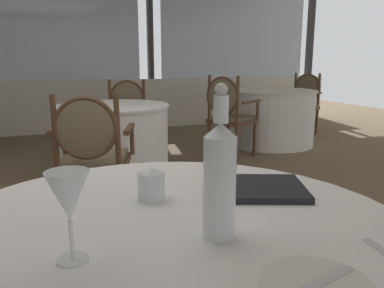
{
  "coord_description": "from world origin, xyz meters",
  "views": [
    {
      "loc": [
        -0.07,
        -2.13,
        1.15
      ],
      "look_at": [
        0.27,
        -1.21,
        0.94
      ],
      "focal_mm": 35.77,
      "sensor_mm": 36.0,
      "label": 1
    }
  ],
  "objects_px": {
    "dining_chair_0_0": "(126,113)",
    "dining_chair_0_1": "(91,150)",
    "dining_chair_1_0": "(303,99)",
    "dining_chair_1_1": "(228,110)",
    "menu_book": "(257,188)",
    "side_plate": "(317,287)",
    "water_tumbler": "(151,186)",
    "water_bottle": "(220,177)",
    "wine_glass": "(68,198)"
  },
  "relations": [
    {
      "from": "dining_chair_1_1",
      "to": "dining_chair_1_0",
      "type": "bearing_deg",
      "value": 0.0
    },
    {
      "from": "dining_chair_0_1",
      "to": "menu_book",
      "type": "bearing_deg",
      "value": -150.38
    },
    {
      "from": "menu_book",
      "to": "dining_chair_1_1",
      "type": "distance_m",
      "value": 3.41
    },
    {
      "from": "dining_chair_0_0",
      "to": "dining_chair_1_0",
      "type": "xyz_separation_m",
      "value": [
        2.97,
        0.67,
        -0.0
      ]
    },
    {
      "from": "dining_chair_0_0",
      "to": "wine_glass",
      "type": "bearing_deg",
      "value": 5.68
    },
    {
      "from": "side_plate",
      "to": "dining_chair_0_0",
      "type": "distance_m",
      "value": 3.96
    },
    {
      "from": "water_bottle",
      "to": "side_plate",
      "type": "bearing_deg",
      "value": -73.83
    },
    {
      "from": "dining_chair_0_0",
      "to": "dining_chair_1_1",
      "type": "xyz_separation_m",
      "value": [
        1.15,
        -0.35,
        0.02
      ]
    },
    {
      "from": "menu_book",
      "to": "dining_chair_1_1",
      "type": "relative_size",
      "value": 0.29
    },
    {
      "from": "side_plate",
      "to": "dining_chair_0_1",
      "type": "distance_m",
      "value": 2.16
    },
    {
      "from": "water_bottle",
      "to": "dining_chair_0_1",
      "type": "xyz_separation_m",
      "value": [
        -0.09,
        1.89,
        -0.35
      ]
    },
    {
      "from": "menu_book",
      "to": "dining_chair_1_0",
      "type": "distance_m",
      "value": 5.24
    },
    {
      "from": "dining_chair_0_1",
      "to": "dining_chair_1_0",
      "type": "xyz_separation_m",
      "value": [
        3.57,
        2.46,
        -0.0
      ]
    },
    {
      "from": "side_plate",
      "to": "dining_chair_1_1",
      "type": "bearing_deg",
      "value": 66.23
    },
    {
      "from": "water_bottle",
      "to": "water_tumbler",
      "type": "relative_size",
      "value": 4.32
    },
    {
      "from": "dining_chair_0_0",
      "to": "dining_chair_0_1",
      "type": "distance_m",
      "value": 1.89
    },
    {
      "from": "dining_chair_0_0",
      "to": "dining_chair_1_0",
      "type": "bearing_deg",
      "value": 121.0
    },
    {
      "from": "dining_chair_0_1",
      "to": "side_plate",
      "type": "bearing_deg",
      "value": -157.32
    },
    {
      "from": "dining_chair_0_0",
      "to": "dining_chair_1_0",
      "type": "distance_m",
      "value": 3.05
    },
    {
      "from": "water_bottle",
      "to": "dining_chair_0_1",
      "type": "distance_m",
      "value": 1.92
    },
    {
      "from": "water_bottle",
      "to": "menu_book",
      "type": "bearing_deg",
      "value": 44.83
    },
    {
      "from": "dining_chair_0_0",
      "to": "side_plate",
      "type": "bearing_deg",
      "value": 12.07
    },
    {
      "from": "wine_glass",
      "to": "dining_chair_0_0",
      "type": "bearing_deg",
      "value": 77.35
    },
    {
      "from": "side_plate",
      "to": "dining_chair_0_0",
      "type": "height_order",
      "value": "dining_chair_0_0"
    },
    {
      "from": "dining_chair_1_1",
      "to": "dining_chair_0_0",
      "type": "bearing_deg",
      "value": 134.07
    },
    {
      "from": "menu_book",
      "to": "dining_chair_0_0",
      "type": "relative_size",
      "value": 0.3
    },
    {
      "from": "water_bottle",
      "to": "dining_chair_1_1",
      "type": "distance_m",
      "value": 3.74
    },
    {
      "from": "water_tumbler",
      "to": "dining_chair_1_0",
      "type": "distance_m",
      "value": 5.41
    },
    {
      "from": "dining_chair_1_0",
      "to": "dining_chair_0_0",
      "type": "bearing_deg",
      "value": -16.42
    },
    {
      "from": "dining_chair_0_1",
      "to": "dining_chair_1_1",
      "type": "height_order",
      "value": "dining_chair_1_1"
    },
    {
      "from": "menu_book",
      "to": "side_plate",
      "type": "bearing_deg",
      "value": -87.3
    },
    {
      "from": "water_tumbler",
      "to": "side_plate",
      "type": "bearing_deg",
      "value": -73.85
    },
    {
      "from": "menu_book",
      "to": "dining_chair_0_1",
      "type": "xyz_separation_m",
      "value": [
        -0.33,
        1.65,
        -0.21
      ]
    },
    {
      "from": "water_bottle",
      "to": "menu_book",
      "type": "xyz_separation_m",
      "value": [
        0.24,
        0.24,
        -0.13
      ]
    },
    {
      "from": "wine_glass",
      "to": "dining_chair_0_1",
      "type": "bearing_deg",
      "value": 83.0
    },
    {
      "from": "menu_book",
      "to": "dining_chair_0_0",
      "type": "distance_m",
      "value": 3.46
    },
    {
      "from": "dining_chair_0_1",
      "to": "dining_chair_1_0",
      "type": "bearing_deg",
      "value": -37.06
    },
    {
      "from": "side_plate",
      "to": "dining_chair_0_0",
      "type": "relative_size",
      "value": 0.22
    },
    {
      "from": "water_tumbler",
      "to": "menu_book",
      "type": "height_order",
      "value": "water_tumbler"
    },
    {
      "from": "side_plate",
      "to": "dining_chair_1_0",
      "type": "height_order",
      "value": "dining_chair_1_0"
    },
    {
      "from": "dining_chair_1_1",
      "to": "menu_book",
      "type": "bearing_deg",
      "value": -143.62
    },
    {
      "from": "dining_chair_0_0",
      "to": "dining_chair_0_1",
      "type": "bearing_deg",
      "value": 0.0
    },
    {
      "from": "dining_chair_0_0",
      "to": "water_tumbler",
      "type": "bearing_deg",
      "value": 8.51
    },
    {
      "from": "wine_glass",
      "to": "dining_chair_1_1",
      "type": "xyz_separation_m",
      "value": [
        1.97,
        3.33,
        -0.32
      ]
    },
    {
      "from": "dining_chair_0_1",
      "to": "water_bottle",
      "type": "bearing_deg",
      "value": -158.95
    },
    {
      "from": "side_plate",
      "to": "dining_chair_1_1",
      "type": "height_order",
      "value": "dining_chair_1_1"
    },
    {
      "from": "water_tumbler",
      "to": "dining_chair_1_1",
      "type": "distance_m",
      "value": 3.51
    },
    {
      "from": "side_plate",
      "to": "menu_book",
      "type": "height_order",
      "value": "menu_book"
    },
    {
      "from": "wine_glass",
      "to": "water_tumbler",
      "type": "height_order",
      "value": "wine_glass"
    },
    {
      "from": "menu_book",
      "to": "dining_chair_1_1",
      "type": "height_order",
      "value": "dining_chair_1_1"
    }
  ]
}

